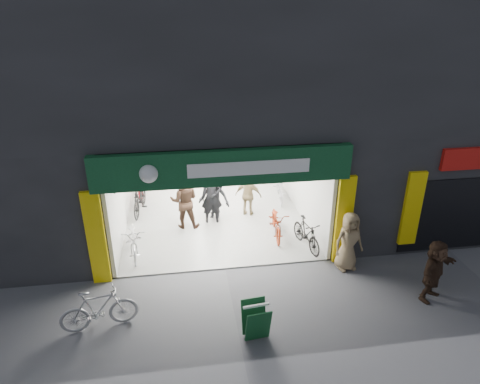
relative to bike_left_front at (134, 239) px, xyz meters
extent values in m
plane|color=#56565B|center=(2.50, -1.19, -0.48)|extent=(60.00, 60.00, 0.00)
cube|color=#232326|center=(3.50, 3.81, 5.27)|extent=(16.00, 10.00, 4.50)
cube|color=#232326|center=(-3.00, 3.81, 1.27)|extent=(5.00, 10.00, 3.50)
cube|color=#232326|center=(8.50, 3.81, 1.27)|extent=(6.00, 10.00, 3.50)
cube|color=#9E9E99|center=(2.50, 2.81, -0.46)|extent=(6.00, 8.00, 0.04)
cube|color=silver|center=(2.50, 6.91, 1.12)|extent=(6.00, 0.20, 3.20)
cube|color=silver|center=(-0.45, 2.81, 1.12)|extent=(0.10, 8.00, 3.20)
cube|color=silver|center=(5.45, 2.81, 1.12)|extent=(0.10, 8.00, 3.20)
cube|color=white|center=(2.50, 2.81, 2.77)|extent=(6.00, 8.00, 0.10)
cube|color=black|center=(2.50, -1.09, 2.87)|extent=(6.00, 0.30, 0.30)
cube|color=#0C391A|center=(2.50, -1.31, 2.57)|extent=(6.40, 0.25, 0.90)
cube|color=white|center=(3.10, -1.45, 2.57)|extent=(3.00, 0.02, 0.35)
cube|color=yellow|center=(-0.75, -1.25, 0.82)|extent=(0.45, 0.12, 2.60)
cube|color=yellow|center=(5.75, -1.25, 0.82)|extent=(0.45, 0.12, 2.60)
cube|color=yellow|center=(7.70, -1.25, 1.02)|extent=(0.50, 0.12, 2.20)
cube|color=red|center=(9.30, -1.25, 2.42)|extent=(2.00, 0.12, 0.60)
cube|color=black|center=(9.00, -1.21, 0.72)|extent=(3.00, 0.06, 2.20)
cylinder|color=black|center=(-0.32, 2.21, 1.62)|extent=(0.06, 5.00, 0.06)
cube|color=silver|center=(4.30, 5.31, 0.02)|extent=(1.40, 0.60, 1.00)
cube|color=white|center=(2.50, 0.01, 2.70)|extent=(1.30, 0.35, 0.04)
cube|color=white|center=(2.50, 1.81, 2.70)|extent=(1.30, 0.35, 0.04)
cube|color=white|center=(2.50, 3.61, 2.70)|extent=(1.30, 0.35, 0.04)
cube|color=white|center=(2.50, 5.41, 2.70)|extent=(1.30, 0.35, 0.04)
imported|color=silver|center=(0.00, 0.00, 0.00)|extent=(0.84, 1.90, 0.97)
imported|color=black|center=(0.00, 2.64, 0.06)|extent=(0.76, 1.87, 1.09)
imported|color=maroon|center=(0.00, 4.02, -0.02)|extent=(0.68, 1.79, 0.93)
imported|color=#B7B8BD|center=(0.70, 5.81, 0.07)|extent=(0.84, 1.89, 1.10)
imported|color=black|center=(5.00, -0.44, -0.01)|extent=(0.76, 1.63, 0.95)
imported|color=maroon|center=(4.30, 0.41, -0.02)|extent=(0.80, 1.82, 0.93)
imported|color=#A5A5A9|center=(5.00, 2.92, 0.06)|extent=(0.75, 1.86, 1.08)
imported|color=#A7A8AC|center=(-0.54, -3.02, 0.03)|extent=(1.76, 0.76, 1.02)
imported|color=black|center=(2.40, 1.54, 0.46)|extent=(0.69, 0.46, 1.89)
imported|color=#382419|center=(1.51, 1.37, 0.46)|extent=(1.00, 0.82, 1.89)
imported|color=black|center=(2.49, 1.81, 0.34)|extent=(1.22, 1.01, 1.65)
imported|color=#998359|center=(3.65, 1.85, 0.28)|extent=(0.97, 0.69, 1.53)
imported|color=#88714F|center=(5.80, -1.61, 0.36)|extent=(0.90, 0.67, 1.68)
imported|color=#332217|center=(7.36, -3.15, 0.32)|extent=(1.50, 1.24, 1.61)
cube|color=#104320|center=(2.88, -4.01, -0.04)|extent=(0.56, 0.26, 0.83)
cube|color=#104320|center=(2.84, -3.66, -0.04)|extent=(0.56, 0.26, 0.83)
cube|color=white|center=(2.86, -3.84, 0.37)|extent=(0.58, 0.11, 0.05)
camera|label=1|loc=(1.44, -10.94, 6.35)|focal=32.00mm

